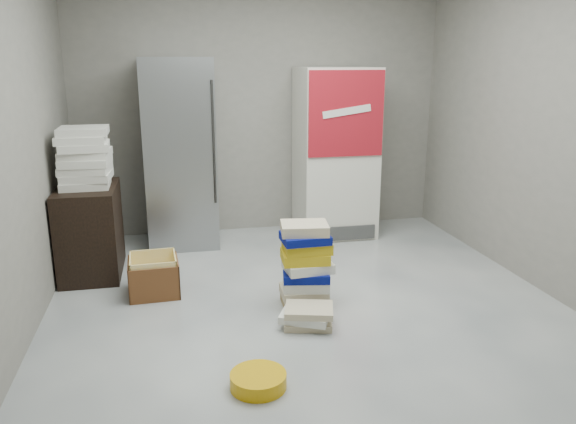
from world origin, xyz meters
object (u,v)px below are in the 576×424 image
(phonebook_stack_main, at_px, (306,265))
(steel_fridge, at_px, (180,153))
(coke_cooler, at_px, (335,153))
(wood_shelf, at_px, (90,231))
(cardboard_box, at_px, (154,278))

(phonebook_stack_main, bearing_deg, steel_fridge, 120.76)
(steel_fridge, height_order, coke_cooler, steel_fridge)
(phonebook_stack_main, bearing_deg, coke_cooler, 71.35)
(coke_cooler, bearing_deg, wood_shelf, -163.72)
(steel_fridge, xyz_separation_m, coke_cooler, (1.65, -0.01, -0.05))
(steel_fridge, distance_m, phonebook_stack_main, 2.09)
(coke_cooler, xyz_separation_m, phonebook_stack_main, (-0.76, -1.79, -0.57))
(phonebook_stack_main, xyz_separation_m, cardboard_box, (-1.17, 0.47, -0.20))
(cardboard_box, bearing_deg, phonebook_stack_main, -24.45)
(phonebook_stack_main, distance_m, cardboard_box, 1.28)
(coke_cooler, height_order, wood_shelf, coke_cooler)
(wood_shelf, bearing_deg, coke_cooler, 16.28)
(steel_fridge, bearing_deg, coke_cooler, -0.18)
(wood_shelf, distance_m, cardboard_box, 0.85)
(wood_shelf, height_order, phonebook_stack_main, wood_shelf)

